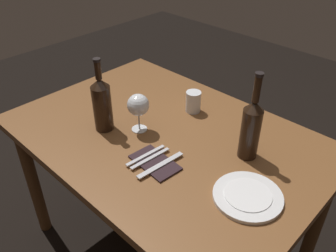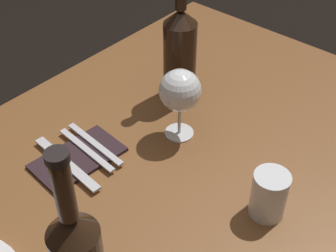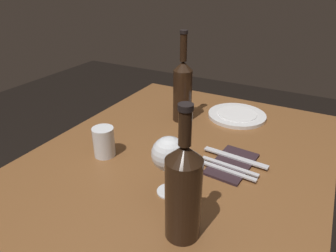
{
  "view_description": "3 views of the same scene",
  "coord_description": "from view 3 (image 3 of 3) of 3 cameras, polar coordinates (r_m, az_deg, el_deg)",
  "views": [
    {
      "loc": [
        0.84,
        -0.86,
        1.6
      ],
      "look_at": [
        0.04,
        -0.02,
        0.81
      ],
      "focal_mm": 37.85,
      "sensor_mm": 36.0,
      "label": 1
    },
    {
      "loc": [
        0.53,
        0.46,
        1.46
      ],
      "look_at": [
        -0.04,
        -0.03,
        0.81
      ],
      "focal_mm": 51.16,
      "sensor_mm": 36.0,
      "label": 2
    },
    {
      "loc": [
        -0.68,
        -0.36,
        1.27
      ],
      "look_at": [
        0.03,
        0.02,
        0.86
      ],
      "focal_mm": 32.68,
      "sensor_mm": 36.0,
      "label": 3
    }
  ],
  "objects": [
    {
      "name": "table_knife",
      "position": [
        0.99,
        12.43,
        -5.74
      ],
      "size": [
        0.04,
        0.21,
        0.0
      ],
      "color": "silver",
      "rests_on": "folded_napkin"
    },
    {
      "name": "dinner_plate",
      "position": [
        1.28,
        12.73,
        1.99
      ],
      "size": [
        0.23,
        0.23,
        0.02
      ],
      "color": "white",
      "rests_on": "dining_table"
    },
    {
      "name": "wine_bottle_second",
      "position": [
        1.18,
        2.74,
        6.9
      ],
      "size": [
        0.07,
        0.07,
        0.35
      ],
      "color": "black",
      "rests_on": "dining_table"
    },
    {
      "name": "water_tumbler",
      "position": [
        1.0,
        -11.84,
        -3.19
      ],
      "size": [
        0.07,
        0.07,
        0.1
      ],
      "color": "white",
      "rests_on": "dining_table"
    },
    {
      "name": "dining_table",
      "position": [
        0.99,
        0.26,
        -11.98
      ],
      "size": [
        1.3,
        0.9,
        0.74
      ],
      "color": "brown",
      "rests_on": "ground"
    },
    {
      "name": "fork_inner",
      "position": [
        0.94,
        11.43,
        -7.35
      ],
      "size": [
        0.03,
        0.18,
        0.0
      ],
      "color": "silver",
      "rests_on": "folded_napkin"
    },
    {
      "name": "wine_glass_left",
      "position": [
        0.78,
        0.19,
        -5.36
      ],
      "size": [
        0.09,
        0.09,
        0.17
      ],
      "color": "white",
      "rests_on": "dining_table"
    },
    {
      "name": "fork_outer",
      "position": [
        0.92,
        10.94,
        -8.13
      ],
      "size": [
        0.03,
        0.18,
        0.0
      ],
      "color": "silver",
      "rests_on": "folded_napkin"
    },
    {
      "name": "folded_napkin",
      "position": [
        0.97,
        11.86,
        -6.92
      ],
      "size": [
        0.2,
        0.13,
        0.01
      ],
      "color": "#2D1E23",
      "rests_on": "dining_table"
    },
    {
      "name": "wine_bottle",
      "position": [
        0.66,
        2.88,
        -11.87
      ],
      "size": [
        0.08,
        0.08,
        0.32
      ],
      "color": "black",
      "rests_on": "dining_table"
    }
  ]
}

